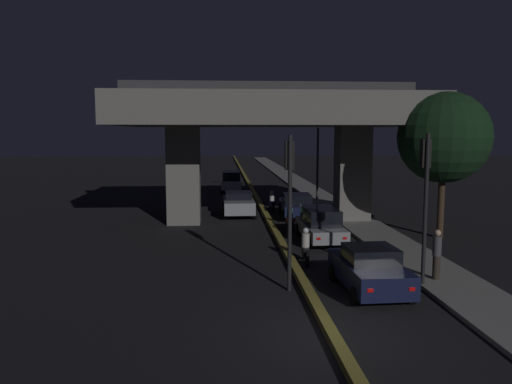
% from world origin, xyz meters
% --- Properties ---
extents(ground_plane, '(200.00, 200.00, 0.00)m').
position_xyz_m(ground_plane, '(0.00, 0.00, 0.00)').
color(ground_plane, black).
extents(median_divider, '(0.32, 126.00, 0.23)m').
position_xyz_m(median_divider, '(0.00, 35.00, 0.12)').
color(median_divider, olive).
rests_on(median_divider, ground_plane).
extents(sidewalk_right, '(2.46, 126.00, 0.15)m').
position_xyz_m(sidewalk_right, '(5.18, 28.00, 0.07)').
color(sidewalk_right, gray).
rests_on(sidewalk_right, ground_plane).
extents(elevated_overpass, '(17.16, 10.82, 8.23)m').
position_xyz_m(elevated_overpass, '(0.00, 16.79, 6.13)').
color(elevated_overpass, slate).
rests_on(elevated_overpass, ground_plane).
extents(traffic_light_left_of_median, '(0.30, 0.49, 5.22)m').
position_xyz_m(traffic_light_left_of_median, '(-0.56, 3.93, 3.56)').
color(traffic_light_left_of_median, black).
rests_on(traffic_light_left_of_median, ground_plane).
extents(traffic_light_right_of_median, '(0.30, 0.49, 5.28)m').
position_xyz_m(traffic_light_right_of_median, '(4.05, 3.93, 3.59)').
color(traffic_light_right_of_median, black).
rests_on(traffic_light_right_of_median, ground_plane).
extents(street_lamp, '(2.56, 0.32, 7.69)m').
position_xyz_m(street_lamp, '(4.25, 25.71, 4.60)').
color(street_lamp, '#2D2D30').
rests_on(street_lamp, ground_plane).
extents(car_dark_blue_lead, '(2.07, 4.08, 1.56)m').
position_xyz_m(car_dark_blue_lead, '(2.09, 3.55, 0.77)').
color(car_dark_blue_lead, '#141938').
rests_on(car_dark_blue_lead, ground_plane).
extents(car_silver_second, '(1.95, 4.59, 1.67)m').
position_xyz_m(car_silver_second, '(1.99, 11.31, 0.86)').
color(car_silver_second, gray).
rests_on(car_silver_second, ground_plane).
extents(car_dark_blue_third, '(2.20, 4.59, 1.49)m').
position_xyz_m(car_dark_blue_third, '(1.90, 18.27, 0.78)').
color(car_dark_blue_third, '#141938').
rests_on(car_dark_blue_third, ground_plane).
extents(car_silver_lead_oncoming, '(2.07, 4.20, 1.51)m').
position_xyz_m(car_silver_lead_oncoming, '(-1.72, 19.19, 0.80)').
color(car_silver_lead_oncoming, gray).
rests_on(car_silver_lead_oncoming, ground_plane).
extents(car_white_second_oncoming, '(1.99, 4.41, 1.83)m').
position_xyz_m(car_white_second_oncoming, '(-1.88, 32.46, 0.97)').
color(car_white_second_oncoming, silver).
rests_on(car_white_second_oncoming, ground_plane).
extents(motorcycle_black_filtering_near, '(0.34, 1.79, 1.47)m').
position_xyz_m(motorcycle_black_filtering_near, '(0.58, 7.30, 0.63)').
color(motorcycle_black_filtering_near, black).
rests_on(motorcycle_black_filtering_near, ground_plane).
extents(motorcycle_red_filtering_mid, '(0.34, 1.92, 1.47)m').
position_xyz_m(motorcycle_red_filtering_mid, '(0.90, 14.22, 0.62)').
color(motorcycle_red_filtering_mid, black).
rests_on(motorcycle_red_filtering_mid, ground_plane).
extents(motorcycle_blue_filtering_far, '(0.34, 1.81, 1.36)m').
position_xyz_m(motorcycle_blue_filtering_far, '(0.64, 21.30, 0.59)').
color(motorcycle_blue_filtering_far, black).
rests_on(motorcycle_blue_filtering_far, ground_plane).
extents(pedestrian_on_sidewalk, '(0.30, 0.30, 1.78)m').
position_xyz_m(pedestrian_on_sidewalk, '(4.73, 4.32, 1.06)').
color(pedestrian_on_sidewalk, '#2D261E').
rests_on(pedestrian_on_sidewalk, sidewalk_right).
extents(roadside_tree_kerbside_near, '(4.54, 4.54, 7.33)m').
position_xyz_m(roadside_tree_kerbside_near, '(8.21, 11.76, 5.05)').
color(roadside_tree_kerbside_near, '#38281C').
rests_on(roadside_tree_kerbside_near, ground_plane).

